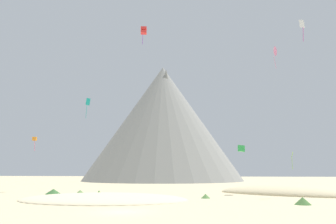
{
  "coord_description": "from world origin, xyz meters",
  "views": [
    {
      "loc": [
        9.08,
        -29.97,
        3.67
      ],
      "look_at": [
        -2.06,
        39.82,
        16.42
      ],
      "focal_mm": 35.07,
      "sensor_mm": 36.0,
      "label": 1
    }
  ],
  "objects_px": {
    "kite_green_low": "(241,149)",
    "kite_pink_high": "(275,51)",
    "bush_mid_center": "(303,201)",
    "bush_low_patch": "(80,194)",
    "kite_lime_low": "(292,156)",
    "bush_far_right": "(206,196)",
    "kite_orange_low": "(35,139)",
    "kite_white_high": "(302,25)",
    "bush_scatter_east": "(99,193)",
    "kite_red_high": "(144,31)",
    "rock_massif": "(163,122)",
    "bush_ridge_crest": "(53,192)",
    "kite_teal_mid": "(88,104)"
  },
  "relations": [
    {
      "from": "bush_mid_center",
      "to": "kite_pink_high",
      "type": "distance_m",
      "value": 44.24
    },
    {
      "from": "bush_low_patch",
      "to": "kite_lime_low",
      "type": "distance_m",
      "value": 53.26
    },
    {
      "from": "kite_green_low",
      "to": "kite_pink_high",
      "type": "bearing_deg",
      "value": 151.37
    },
    {
      "from": "kite_lime_low",
      "to": "bush_far_right",
      "type": "bearing_deg",
      "value": -148.36
    },
    {
      "from": "kite_orange_low",
      "to": "bush_far_right",
      "type": "bearing_deg",
      "value": 144.17
    },
    {
      "from": "bush_far_right",
      "to": "kite_white_high",
      "type": "bearing_deg",
      "value": 33.16
    },
    {
      "from": "kite_pink_high",
      "to": "kite_orange_low",
      "type": "height_order",
      "value": "kite_pink_high"
    },
    {
      "from": "kite_red_high",
      "to": "kite_lime_low",
      "type": "relative_size",
      "value": 0.86
    },
    {
      "from": "rock_massif",
      "to": "kite_white_high",
      "type": "height_order",
      "value": "rock_massif"
    },
    {
      "from": "bush_mid_center",
      "to": "bush_ridge_crest",
      "type": "height_order",
      "value": "bush_ridge_crest"
    },
    {
      "from": "bush_far_right",
      "to": "kite_green_low",
      "type": "distance_m",
      "value": 12.95
    },
    {
      "from": "kite_orange_low",
      "to": "kite_teal_mid",
      "type": "bearing_deg",
      "value": -143.3
    },
    {
      "from": "rock_massif",
      "to": "kite_white_high",
      "type": "bearing_deg",
      "value": -61.76
    },
    {
      "from": "bush_far_right",
      "to": "kite_teal_mid",
      "type": "relative_size",
      "value": 0.29
    },
    {
      "from": "bush_low_patch",
      "to": "kite_lime_low",
      "type": "xyz_separation_m",
      "value": [
        36.36,
        38.35,
        6.61
      ]
    },
    {
      "from": "bush_mid_center",
      "to": "rock_massif",
      "type": "xyz_separation_m",
      "value": [
        -31.03,
        87.35,
        22.25
      ]
    },
    {
      "from": "bush_low_patch",
      "to": "kite_green_low",
      "type": "relative_size",
      "value": 2.36
    },
    {
      "from": "bush_ridge_crest",
      "to": "kite_green_low",
      "type": "relative_size",
      "value": 2.22
    },
    {
      "from": "bush_low_patch",
      "to": "bush_scatter_east",
      "type": "bearing_deg",
      "value": 52.71
    },
    {
      "from": "kite_red_high",
      "to": "bush_far_right",
      "type": "bearing_deg",
      "value": 123.28
    },
    {
      "from": "bush_low_patch",
      "to": "kite_lime_low",
      "type": "relative_size",
      "value": 0.67
    },
    {
      "from": "bush_far_right",
      "to": "kite_pink_high",
      "type": "relative_size",
      "value": 0.25
    },
    {
      "from": "kite_white_high",
      "to": "bush_scatter_east",
      "type": "bearing_deg",
      "value": 38.39
    },
    {
      "from": "kite_red_high",
      "to": "kite_white_high",
      "type": "relative_size",
      "value": 0.86
    },
    {
      "from": "bush_scatter_east",
      "to": "kite_lime_low",
      "type": "relative_size",
      "value": 0.33
    },
    {
      "from": "bush_mid_center",
      "to": "kite_white_high",
      "type": "height_order",
      "value": "kite_white_high"
    },
    {
      "from": "kite_red_high",
      "to": "kite_orange_low",
      "type": "height_order",
      "value": "kite_red_high"
    },
    {
      "from": "bush_ridge_crest",
      "to": "kite_lime_low",
      "type": "bearing_deg",
      "value": 36.06
    },
    {
      "from": "bush_scatter_east",
      "to": "kite_green_low",
      "type": "relative_size",
      "value": 1.18
    },
    {
      "from": "bush_scatter_east",
      "to": "bush_far_right",
      "type": "relative_size",
      "value": 1.06
    },
    {
      "from": "kite_orange_low",
      "to": "kite_white_high",
      "type": "bearing_deg",
      "value": 162.97
    },
    {
      "from": "bush_far_right",
      "to": "kite_white_high",
      "type": "height_order",
      "value": "kite_white_high"
    },
    {
      "from": "bush_low_patch",
      "to": "kite_lime_low",
      "type": "height_order",
      "value": "kite_lime_low"
    },
    {
      "from": "bush_far_right",
      "to": "kite_red_high",
      "type": "height_order",
      "value": "kite_red_high"
    },
    {
      "from": "bush_scatter_east",
      "to": "bush_low_patch",
      "type": "bearing_deg",
      "value": -127.29
    },
    {
      "from": "bush_far_right",
      "to": "rock_massif",
      "type": "xyz_separation_m",
      "value": [
        -20.0,
        80.29,
        22.37
      ]
    },
    {
      "from": "rock_massif",
      "to": "kite_orange_low",
      "type": "relative_size",
      "value": 31.15
    },
    {
      "from": "bush_ridge_crest",
      "to": "bush_far_right",
      "type": "relative_size",
      "value": 2.0
    },
    {
      "from": "rock_massif",
      "to": "kite_red_high",
      "type": "xyz_separation_m",
      "value": [
        8.07,
        -68.23,
        7.92
      ]
    },
    {
      "from": "bush_low_patch",
      "to": "bush_mid_center",
      "type": "relative_size",
      "value": 1.5
    },
    {
      "from": "kite_red_high",
      "to": "kite_pink_high",
      "type": "bearing_deg",
      "value": -164.23
    },
    {
      "from": "bush_mid_center",
      "to": "kite_green_low",
      "type": "height_order",
      "value": "kite_green_low"
    },
    {
      "from": "bush_far_right",
      "to": "rock_massif",
      "type": "height_order",
      "value": "rock_massif"
    },
    {
      "from": "bush_low_patch",
      "to": "kite_green_low",
      "type": "height_order",
      "value": "kite_green_low"
    },
    {
      "from": "bush_scatter_east",
      "to": "bush_mid_center",
      "type": "relative_size",
      "value": 0.75
    },
    {
      "from": "bush_scatter_east",
      "to": "kite_white_high",
      "type": "relative_size",
      "value": 0.34
    },
    {
      "from": "kite_lime_low",
      "to": "kite_white_high",
      "type": "height_order",
      "value": "kite_white_high"
    },
    {
      "from": "bush_low_patch",
      "to": "bush_mid_center",
      "type": "bearing_deg",
      "value": -9.86
    },
    {
      "from": "kite_red_high",
      "to": "kite_orange_low",
      "type": "bearing_deg",
      "value": -8.16
    },
    {
      "from": "rock_massif",
      "to": "kite_teal_mid",
      "type": "relative_size",
      "value": 18.56
    }
  ]
}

